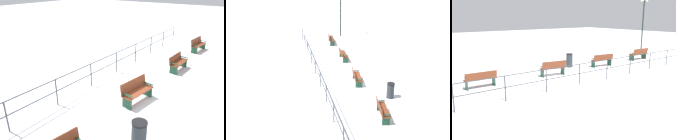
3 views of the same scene
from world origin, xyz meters
The scene contains 8 objects.
ground_plane centered at (0.00, 0.00, 0.00)m, with size 80.00×80.00×0.00m, color white.
bench_nearest centered at (0.04, -8.48, 0.49)m, with size 0.63×1.70×0.92m.
bench_second centered at (-0.05, -4.23, 0.48)m, with size 0.75×1.65×0.89m.
bench_third centered at (-0.19, 0.01, 0.48)m, with size 0.74×1.61×0.92m.
bench_fourth centered at (-0.04, 4.24, 0.45)m, with size 0.57×1.56×0.85m.
lamppost_near centered at (1.32, -10.54, 3.45)m, with size 0.27×0.90×4.87m.
waterfront_railing centered at (-2.56, 0.00, 0.75)m, with size 0.05×20.38×1.11m.
trash_bin centered at (1.21, -2.32, 0.47)m, with size 0.46×0.46×0.93m.
Camera 3 is at (-11.79, 7.99, 3.55)m, focal length 39.28 mm.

